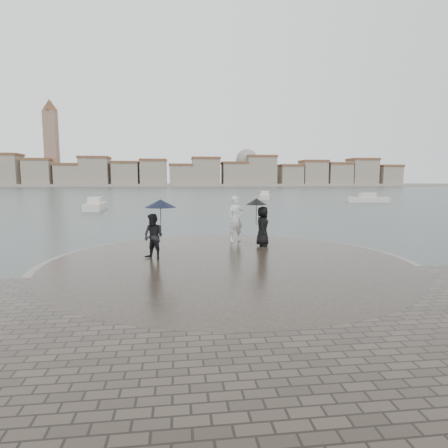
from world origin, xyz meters
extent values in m
plane|color=#2B3835|center=(0.00, 0.00, 0.00)|extent=(400.00, 400.00, 0.00)
cylinder|color=gray|center=(0.00, 3.50, 0.16)|extent=(12.50, 12.50, 0.32)
cylinder|color=#2D261E|center=(0.00, 3.50, 0.18)|extent=(11.90, 11.90, 0.36)
imported|color=silver|center=(0.85, 7.43, 1.36)|extent=(0.84, 0.69, 1.99)
imported|color=black|center=(-2.51, 4.12, 1.14)|extent=(0.96, 0.92, 1.56)
cylinder|color=black|center=(-2.26, 4.22, 1.71)|extent=(0.02, 0.02, 0.90)
cone|color=black|center=(-2.26, 4.22, 2.26)|extent=(1.11, 1.11, 0.28)
imported|color=black|center=(1.76, 6.15, 1.17)|extent=(0.73, 0.91, 1.62)
cylinder|color=black|center=(1.51, 6.25, 1.66)|extent=(0.02, 0.02, 0.90)
cone|color=black|center=(1.51, 6.25, 2.18)|extent=(0.90, 0.90, 0.26)
cube|color=gray|center=(0.00, 163.00, 0.60)|extent=(260.00, 20.00, 1.20)
cube|color=gray|center=(-74.00, 160.00, 6.50)|extent=(13.00, 10.00, 13.00)
cube|color=brown|center=(-74.00, 160.00, 13.50)|extent=(13.60, 10.60, 1.00)
cube|color=gray|center=(-60.00, 160.00, 5.50)|extent=(11.00, 10.00, 11.00)
cube|color=brown|center=(-60.00, 160.00, 11.50)|extent=(11.60, 10.60, 1.00)
cube|color=gray|center=(-48.00, 160.00, 4.50)|extent=(10.00, 10.00, 9.00)
cube|color=brown|center=(-48.00, 160.00, 9.50)|extent=(10.60, 10.60, 1.00)
cube|color=gray|center=(-37.00, 160.00, 6.00)|extent=(12.00, 10.00, 12.00)
cube|color=brown|center=(-37.00, 160.00, 12.50)|extent=(12.60, 10.60, 1.00)
cube|color=gray|center=(-24.00, 160.00, 5.00)|extent=(11.00, 10.00, 10.00)
cube|color=brown|center=(-24.00, 160.00, 10.50)|extent=(11.60, 10.60, 1.00)
cube|color=gray|center=(-12.00, 160.00, 5.50)|extent=(11.00, 10.00, 11.00)
cube|color=brown|center=(-12.00, 160.00, 11.50)|extent=(11.60, 10.60, 1.00)
cube|color=gray|center=(0.00, 160.00, 4.50)|extent=(10.00, 10.00, 9.00)
cube|color=brown|center=(0.00, 160.00, 9.50)|extent=(10.60, 10.60, 1.00)
cube|color=gray|center=(11.00, 160.00, 6.00)|extent=(12.00, 10.00, 12.00)
cube|color=brown|center=(11.00, 160.00, 12.50)|extent=(12.60, 10.60, 1.00)
cube|color=gray|center=(24.00, 160.00, 5.00)|extent=(11.00, 10.00, 10.00)
cube|color=brown|center=(24.00, 160.00, 10.50)|extent=(11.60, 10.60, 1.00)
cube|color=gray|center=(36.00, 160.00, 6.50)|extent=(13.00, 10.00, 13.00)
cube|color=brown|center=(36.00, 160.00, 13.50)|extent=(13.60, 10.60, 1.00)
cube|color=gray|center=(50.00, 160.00, 4.50)|extent=(10.00, 10.00, 9.00)
cube|color=brown|center=(50.00, 160.00, 9.50)|extent=(10.60, 10.60, 1.00)
cube|color=gray|center=(61.00, 160.00, 5.50)|extent=(11.00, 10.00, 11.00)
cube|color=brown|center=(61.00, 160.00, 11.50)|extent=(11.60, 10.60, 1.00)
cube|color=gray|center=(73.00, 160.00, 5.00)|extent=(11.00, 10.00, 10.00)
cube|color=brown|center=(73.00, 160.00, 10.50)|extent=(11.60, 10.60, 1.00)
cube|color=gray|center=(85.00, 160.00, 6.00)|extent=(12.00, 10.00, 12.00)
cube|color=brown|center=(85.00, 160.00, 12.50)|extent=(12.60, 10.60, 1.00)
cube|color=gray|center=(98.00, 160.00, 4.50)|extent=(10.00, 10.00, 9.00)
cube|color=brown|center=(98.00, 160.00, 9.50)|extent=(10.60, 10.60, 1.00)
cube|color=#846654|center=(-55.00, 162.00, 16.00)|extent=(5.00, 5.00, 32.00)
cone|color=brown|center=(-55.00, 162.00, 34.50)|extent=(6.80, 6.80, 5.00)
sphere|color=gray|center=(30.00, 162.00, 12.00)|extent=(10.00, 10.00, 10.00)
cube|color=beige|center=(-10.01, 30.64, 0.25)|extent=(1.86, 5.57, 0.90)
cube|color=beige|center=(-10.01, 30.64, 0.85)|extent=(1.29, 2.05, 0.90)
cube|color=beige|center=(12.16, 49.99, 0.25)|extent=(2.84, 5.72, 0.90)
cube|color=beige|center=(12.16, 49.99, 0.85)|extent=(1.63, 2.22, 0.90)
cube|color=beige|center=(24.00, 39.40, 0.25)|extent=(5.70, 2.60, 0.90)
cube|color=beige|center=(24.00, 39.40, 0.85)|extent=(2.19, 1.55, 0.90)
camera|label=1|loc=(-1.68, -8.72, 3.07)|focal=30.00mm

